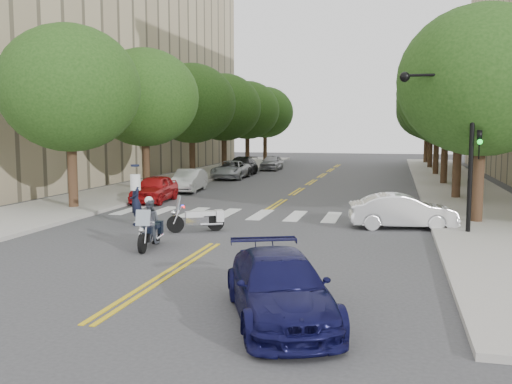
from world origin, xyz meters
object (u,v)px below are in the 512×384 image
(motorcycle_police, at_px, (150,225))
(officer_standing, at_px, (136,201))
(sedan_blue, at_px, (280,288))
(motorcycle_parked, at_px, (201,219))
(convertible, at_px, (402,211))

(motorcycle_police, distance_m, officer_standing, 4.43)
(officer_standing, distance_m, sedan_blue, 12.16)
(motorcycle_parked, relative_size, sedan_blue, 0.43)
(motorcycle_police, height_order, officer_standing, officer_standing)
(motorcycle_police, xyz_separation_m, motorcycle_parked, (0.60, 3.11, -0.26))
(officer_standing, distance_m, convertible, 10.22)
(motorcycle_parked, height_order, officer_standing, officer_standing)
(motorcycle_parked, distance_m, officer_standing, 3.01)
(convertible, distance_m, sedan_blue, 11.50)
(motorcycle_police, height_order, motorcycle_parked, motorcycle_police)
(convertible, bearing_deg, motorcycle_police, 116.38)
(motorcycle_police, xyz_separation_m, sedan_blue, (5.32, -5.69, -0.09))
(motorcycle_police, xyz_separation_m, convertible, (7.78, 5.54, -0.08))
(motorcycle_police, distance_m, convertible, 9.55)
(officer_standing, bearing_deg, sedan_blue, 2.94)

